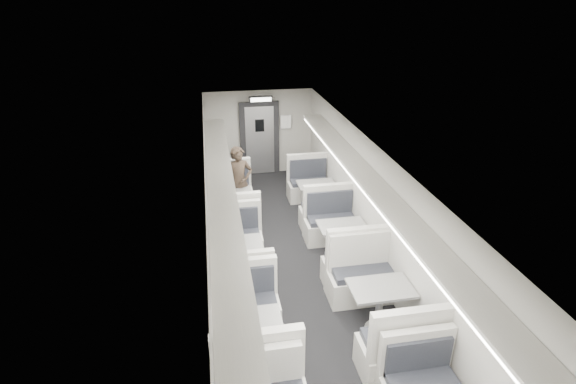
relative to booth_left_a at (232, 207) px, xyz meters
name	(u,v)px	position (x,y,z in m)	size (l,w,h in m)	color
room	(304,239)	(1.00, -3.06, 0.81)	(3.24, 12.24, 2.64)	black
booth_left_a	(232,207)	(0.00, 0.00, 0.00)	(1.09, 2.21, 1.18)	#B4B1A9
booth_left_b	(240,259)	(0.00, -2.16, -0.03)	(1.01, 2.05, 1.10)	#B4B1A9
booth_left_c	(252,339)	(0.00, -4.29, -0.02)	(1.02, 2.07, 1.11)	#B4B1A9
booth_right_a	(316,198)	(2.00, 0.15, -0.01)	(1.06, 2.15, 1.15)	#B4B1A9
booth_right_b	(342,242)	(2.00, -1.97, 0.01)	(1.10, 2.24, 1.20)	#B4B1A9
booth_right_c	(379,308)	(2.00, -4.01, 0.02)	(1.15, 2.33, 1.25)	#B4B1A9
passenger	(240,183)	(0.21, 0.26, 0.46)	(0.62, 0.41, 1.71)	black
window_a	(207,163)	(-0.49, 0.34, 0.96)	(0.02, 1.18, 0.84)	black
window_b	(209,206)	(-0.49, -1.86, 0.96)	(0.02, 1.18, 0.84)	black
window_c	(212,276)	(-0.49, -4.06, 0.96)	(0.02, 1.18, 0.84)	black
luggage_rack_left	(225,215)	(-0.24, -3.36, 1.52)	(0.46, 10.40, 0.09)	#B4B1A9
luggage_rack_right	(387,201)	(2.24, -3.36, 1.52)	(0.46, 10.40, 0.09)	#B4B1A9
vestibule_door	(260,139)	(1.00, 2.88, 0.65)	(1.10, 0.13, 2.10)	black
exit_sign	(261,99)	(1.00, 2.39, 1.89)	(0.62, 0.12, 0.16)	black
wall_notice	(286,122)	(1.75, 2.86, 1.11)	(0.32, 0.02, 0.40)	white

